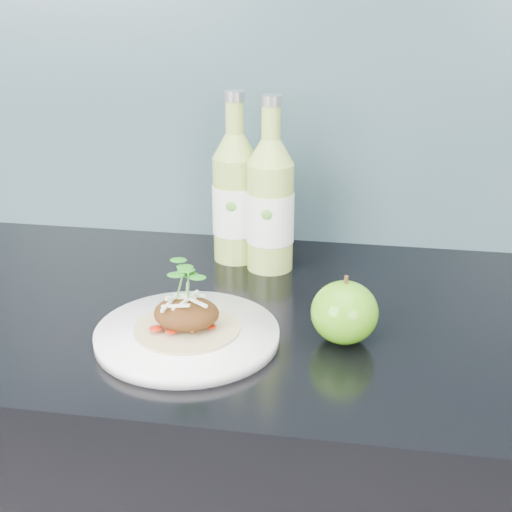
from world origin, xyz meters
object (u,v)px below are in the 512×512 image
object	(u,v)px
cider_bottle_left	(235,198)
cider_bottle_right	(270,206)
green_apple	(345,312)
dinner_plate	(187,335)

from	to	relation	value
cider_bottle_left	cider_bottle_right	distance (m)	0.07
cider_bottle_left	cider_bottle_right	size ratio (longest dim) A/B	1.00
green_apple	cider_bottle_right	size ratio (longest dim) A/B	0.39
dinner_plate	green_apple	bearing A→B (deg)	9.63
dinner_plate	green_apple	size ratio (longest dim) A/B	2.91
green_apple	cider_bottle_left	bearing A→B (deg)	126.79
cider_bottle_right	green_apple	bearing A→B (deg)	-59.62
green_apple	cider_bottle_right	bearing A→B (deg)	119.99
dinner_plate	green_apple	xyz separation A→B (m)	(0.20, 0.03, 0.03)
green_apple	cider_bottle_left	world-z (taller)	cider_bottle_left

